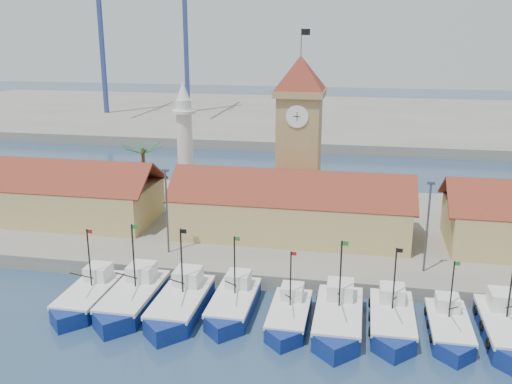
% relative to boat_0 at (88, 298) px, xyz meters
% --- Properties ---
extents(ground, '(400.00, 400.00, 0.00)m').
position_rel_boat_0_xyz_m(ground, '(16.24, -1.93, -0.77)').
color(ground, navy).
rests_on(ground, ground).
extents(quay, '(140.00, 32.00, 1.50)m').
position_rel_boat_0_xyz_m(quay, '(16.24, 22.07, -0.02)').
color(quay, gray).
rests_on(quay, ground).
extents(terminal, '(240.00, 80.00, 2.00)m').
position_rel_boat_0_xyz_m(terminal, '(16.24, 108.07, 0.23)').
color(terminal, gray).
rests_on(terminal, ground).
extents(boat_0, '(3.60, 9.87, 7.47)m').
position_rel_boat_0_xyz_m(boat_0, '(0.00, 0.00, 0.00)').
color(boat_0, navy).
rests_on(boat_0, ground).
extents(boat_1, '(3.93, 10.75, 8.14)m').
position_rel_boat_0_xyz_m(boat_1, '(4.16, 0.20, 0.07)').
color(boat_1, navy).
rests_on(boat_1, ground).
extents(boat_2, '(3.92, 10.74, 8.12)m').
position_rel_boat_0_xyz_m(boat_2, '(8.72, -0.05, 0.07)').
color(boat_2, navy).
rests_on(boat_2, ground).
extents(boat_3, '(3.54, 9.69, 7.33)m').
position_rel_boat_0_xyz_m(boat_3, '(13.26, 1.03, -0.01)').
color(boat_3, navy).
rests_on(boat_3, ground).
extents(boat_4, '(3.25, 8.89, 6.73)m').
position_rel_boat_0_xyz_m(boat_4, '(18.37, -0.00, -0.08)').
color(boat_4, navy).
rests_on(boat_4, ground).
extents(boat_5, '(3.86, 10.58, 8.00)m').
position_rel_boat_0_xyz_m(boat_5, '(22.52, -0.03, 0.06)').
color(boat_5, navy).
rests_on(boat_5, ground).
extents(boat_6, '(3.59, 9.84, 7.45)m').
position_rel_boat_0_xyz_m(boat_6, '(26.95, 0.62, -0.00)').
color(boat_6, navy).
rests_on(boat_6, ground).
extents(boat_7, '(3.25, 8.90, 6.73)m').
position_rel_boat_0_xyz_m(boat_7, '(31.50, 0.39, -0.08)').
color(boat_7, navy).
rests_on(boat_7, ground).
extents(boat_8, '(3.89, 10.67, 8.07)m').
position_rel_boat_0_xyz_m(boat_8, '(36.04, 0.57, 0.06)').
color(boat_8, navy).
rests_on(boat_8, ground).
extents(hall_left, '(31.20, 10.13, 7.61)m').
position_rel_boat_0_xyz_m(hall_left, '(-15.76, 18.07, 3.21)').
color(hall_left, tan).
rests_on(hall_left, quay).
extents(hall_center, '(27.04, 10.13, 7.61)m').
position_rel_boat_0_xyz_m(hall_center, '(16.24, 18.07, 3.21)').
color(hall_center, tan).
rests_on(hall_center, quay).
extents(clock_tower, '(5.80, 5.80, 22.70)m').
position_rel_boat_0_xyz_m(clock_tower, '(16.24, 24.07, 11.19)').
color(clock_tower, tan).
rests_on(clock_tower, quay).
extents(minaret, '(3.00, 3.00, 16.30)m').
position_rel_boat_0_xyz_m(minaret, '(1.24, 26.07, 8.96)').
color(minaret, silver).
rests_on(minaret, quay).
extents(palm_tree, '(5.60, 5.03, 8.39)m').
position_rel_boat_0_xyz_m(palm_tree, '(-3.76, 24.07, 5.47)').
color(palm_tree, brown).
rests_on(palm_tree, quay).
extents(lamp_posts, '(80.70, 0.25, 9.03)m').
position_rel_boat_0_xyz_m(lamp_posts, '(16.74, 10.07, 5.70)').
color(lamp_posts, '#3F3F44').
rests_on(lamp_posts, quay).
extents(crane_blue_far, '(1.00, 32.20, 48.89)m').
position_rel_boat_0_xyz_m(crane_blue_far, '(-44.49, 98.89, 28.26)').
color(crane_blue_far, navy).
rests_on(crane_blue_far, terminal).
extents(crane_blue_near, '(1.00, 33.97, 45.02)m').
position_rel_boat_0_xyz_m(crane_blue_near, '(-23.50, 104.56, 26.32)').
color(crane_blue_near, navy).
rests_on(crane_blue_near, terminal).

